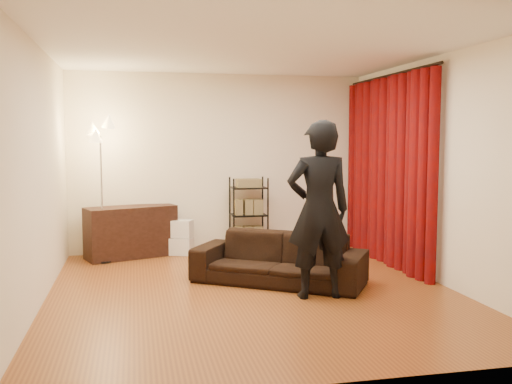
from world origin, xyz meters
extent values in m
plane|color=brown|center=(0.00, 0.00, 0.00)|extent=(5.00, 5.00, 0.00)
plane|color=white|center=(0.00, 0.00, 2.70)|extent=(5.00, 5.00, 0.00)
plane|color=#F6E9CD|center=(0.00, 2.50, 1.35)|extent=(5.00, 0.00, 5.00)
plane|color=#F6E9CD|center=(0.00, -2.50, 1.35)|extent=(5.00, 0.00, 5.00)
plane|color=#F6E9CD|center=(-2.25, 0.00, 1.35)|extent=(0.00, 5.00, 5.00)
plane|color=#F6E9CD|center=(2.25, 0.00, 1.35)|extent=(0.00, 5.00, 5.00)
cylinder|color=black|center=(2.15, 1.12, 2.58)|extent=(0.04, 2.65, 0.04)
imported|color=black|center=(0.38, 0.31, 0.29)|extent=(2.12, 1.75, 0.59)
imported|color=black|center=(0.65, -0.37, 0.96)|extent=(0.72, 0.49, 1.92)
cube|color=#321B13|center=(-1.35, 2.23, 0.37)|extent=(1.36, 0.89, 0.74)
camera|label=1|loc=(-1.29, -6.17, 1.72)|focal=40.00mm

